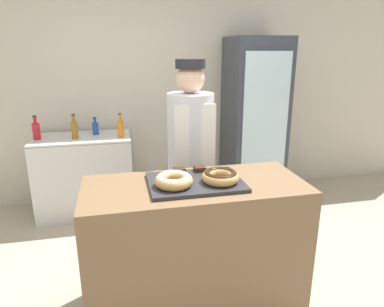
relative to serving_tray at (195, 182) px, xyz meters
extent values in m
plane|color=#B7A88E|center=(0.00, 0.00, -0.96)|extent=(14.00, 14.00, 0.00)
cube|color=beige|center=(0.00, 2.13, 0.39)|extent=(8.00, 0.06, 2.70)
cube|color=brown|center=(0.00, 0.00, -0.49)|extent=(1.47, 0.64, 0.95)
cube|color=#2D2D33|center=(0.00, 0.00, 0.00)|extent=(0.61, 0.45, 0.02)
torus|color=tan|center=(-0.15, -0.06, 0.05)|extent=(0.24, 0.24, 0.07)
torus|color=white|center=(-0.15, -0.06, 0.07)|extent=(0.22, 0.22, 0.04)
torus|color=tan|center=(0.15, -0.06, 0.05)|extent=(0.24, 0.24, 0.07)
torus|color=#331E0F|center=(0.15, -0.06, 0.07)|extent=(0.22, 0.22, 0.04)
cube|color=#382111|center=(-0.07, 0.18, 0.03)|extent=(0.07, 0.07, 0.03)
cube|color=#382111|center=(0.07, 0.18, 0.03)|extent=(0.07, 0.07, 0.03)
cylinder|color=#4C4C51|center=(0.11, 0.65, -0.55)|extent=(0.28, 0.28, 0.84)
cylinder|color=silver|center=(0.11, 0.65, 0.19)|extent=(0.38, 0.38, 0.63)
cube|color=white|center=(0.11, 0.48, -0.22)|extent=(0.33, 0.02, 1.32)
sphere|color=beige|center=(0.11, 0.65, 0.61)|extent=(0.23, 0.23, 0.23)
cylinder|color=#232328|center=(0.11, 0.65, 0.73)|extent=(0.24, 0.24, 0.07)
cube|color=#333842|center=(1.13, 1.76, 0.01)|extent=(0.65, 0.63, 1.94)
cube|color=silver|center=(1.13, 1.43, 0.05)|extent=(0.53, 0.02, 1.56)
cube|color=silver|center=(-0.87, 1.76, -0.52)|extent=(1.04, 0.59, 0.89)
cube|color=gray|center=(-0.87, 1.76, -0.10)|extent=(1.04, 0.59, 0.01)
cylinder|color=#1E4CB2|center=(-0.72, 1.83, -0.01)|extent=(0.07, 0.07, 0.13)
cylinder|color=#1E4CB2|center=(-0.72, 1.83, 0.08)|extent=(0.03, 0.03, 0.05)
cylinder|color=black|center=(-0.72, 1.83, 0.11)|extent=(0.03, 0.03, 0.01)
cylinder|color=#99661E|center=(-0.93, 1.68, 0.02)|extent=(0.07, 0.07, 0.18)
cylinder|color=#99661E|center=(-0.93, 1.68, 0.14)|extent=(0.03, 0.03, 0.07)
cylinder|color=black|center=(-0.93, 1.68, 0.18)|extent=(0.03, 0.03, 0.01)
cylinder|color=red|center=(-1.32, 1.74, 0.01)|extent=(0.08, 0.08, 0.17)
cylinder|color=red|center=(-1.32, 1.74, 0.13)|extent=(0.04, 0.04, 0.07)
cylinder|color=black|center=(-1.32, 1.74, 0.17)|extent=(0.04, 0.04, 0.01)
cylinder|color=orange|center=(-0.45, 1.64, 0.01)|extent=(0.06, 0.06, 0.18)
cylinder|color=orange|center=(-0.45, 1.64, 0.14)|extent=(0.03, 0.03, 0.07)
cylinder|color=black|center=(-0.45, 1.64, 0.18)|extent=(0.03, 0.03, 0.01)
camera|label=1|loc=(-0.48, -2.04, 0.84)|focal=32.00mm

